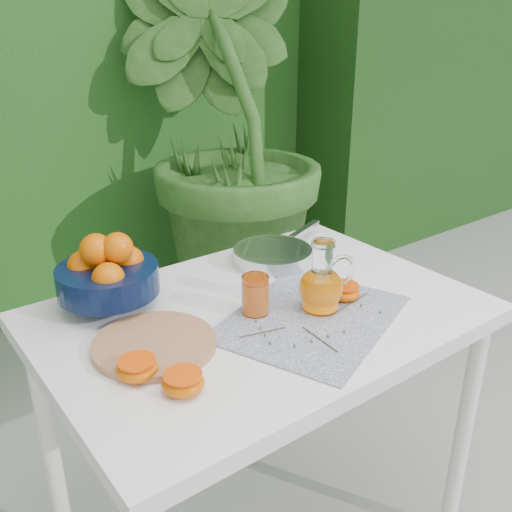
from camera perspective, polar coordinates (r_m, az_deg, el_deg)
potted_plant_right at (r=2.62m, az=-3.70°, el=11.69°), size 2.25×2.25×1.73m
white_table at (r=1.38m, az=0.50°, el=-8.35°), size 1.00×0.70×0.75m
placemat at (r=1.31m, az=5.55°, el=-6.15°), size 0.51×0.46×0.00m
cutting_board at (r=1.21m, az=-10.13°, el=-8.68°), size 0.27×0.27×0.02m
fruit_bowl at (r=1.36m, az=-14.63°, el=-1.67°), size 0.30×0.30×0.19m
juice_pitcher at (r=1.32m, az=6.60°, el=-2.98°), size 0.15×0.12×0.17m
juice_tumbler at (r=1.30m, az=-0.08°, el=-3.97°), size 0.07×0.07×0.09m
saute_pan at (r=1.58m, az=1.74°, el=0.18°), size 0.40×0.28×0.04m
orange_halves at (r=1.18m, az=-2.41°, el=-8.62°), size 0.64×0.19×0.04m
thyme_sprigs at (r=1.28m, az=5.89°, el=-6.64°), size 0.37×0.21×0.01m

